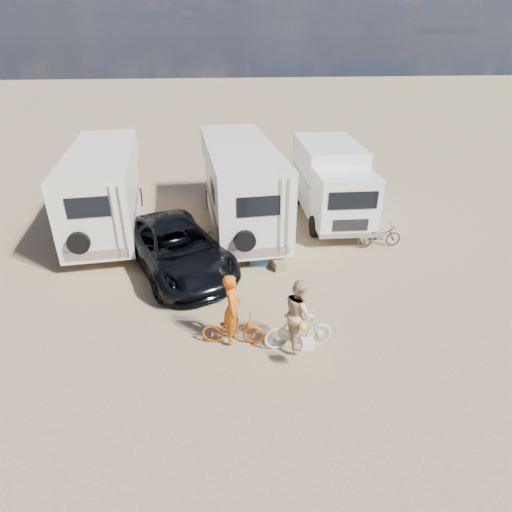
{
  "coord_description": "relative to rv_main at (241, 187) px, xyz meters",
  "views": [
    {
      "loc": [
        -0.77,
        -9.79,
        7.24
      ],
      "look_at": [
        0.3,
        1.34,
        1.3
      ],
      "focal_mm": 29.78,
      "sensor_mm": 36.0,
      "label": 1
    }
  ],
  "objects": [
    {
      "name": "bike_man",
      "position": [
        -0.7,
        -7.56,
        -1.26
      ],
      "size": [
        1.69,
        0.79,
        0.86
      ],
      "primitive_type": "imported",
      "rotation": [
        0.0,
        0.0,
        1.43
      ],
      "color": "#C35006",
      "rests_on": "ground"
    },
    {
      "name": "bike_woman",
      "position": [
        0.94,
        -7.91,
        -1.16
      ],
      "size": [
        1.8,
        0.6,
        1.06
      ],
      "primitive_type": "imported",
      "rotation": [
        0.0,
        0.0,
        1.63
      ],
      "color": "beige",
      "rests_on": "ground"
    },
    {
      "name": "ground",
      "position": [
        -0.18,
        -6.58,
        -1.69
      ],
      "size": [
        140.0,
        140.0,
        0.0
      ],
      "primitive_type": "plane",
      "color": "#A0865F",
      "rests_on": "ground"
    },
    {
      "name": "rider_man",
      "position": [
        -0.7,
        -7.56,
        -0.76
      ],
      "size": [
        0.53,
        0.73,
        1.86
      ],
      "primitive_type": "imported",
      "rotation": [
        0.0,
        0.0,
        1.43
      ],
      "color": "#CD550D",
      "rests_on": "ground"
    },
    {
      "name": "cooler",
      "position": [
        0.41,
        -3.39,
        -1.44
      ],
      "size": [
        0.69,
        0.56,
        0.49
      ],
      "primitive_type": "cube",
      "rotation": [
        0.0,
        0.0,
        -0.21
      ],
      "color": "navy",
      "rests_on": "ground"
    },
    {
      "name": "rv_main",
      "position": [
        0.0,
        0.0,
        0.0
      ],
      "size": [
        3.17,
        7.96,
        3.38
      ],
      "primitive_type": null,
      "rotation": [
        0.0,
        0.0,
        0.08
      ],
      "color": "white",
      "rests_on": "ground"
    },
    {
      "name": "crate",
      "position": [
        1.06,
        -3.85,
        -1.53
      ],
      "size": [
        0.49,
        0.49,
        0.33
      ],
      "primitive_type": "cube",
      "rotation": [
        0.0,
        0.0,
        0.22
      ],
      "color": "olive",
      "rests_on": "ground"
    },
    {
      "name": "bike_parked",
      "position": [
        5.02,
        -2.5,
        -1.24
      ],
      "size": [
        1.74,
        0.71,
        0.89
      ],
      "primitive_type": "imported",
      "rotation": [
        0.0,
        0.0,
        1.64
      ],
      "color": "#282A28",
      "rests_on": "ground"
    },
    {
      "name": "rv_left",
      "position": [
        -5.4,
        0.34,
        -0.1
      ],
      "size": [
        3.2,
        8.0,
        3.17
      ],
      "primitive_type": null,
      "rotation": [
        0.0,
        0.0,
        0.1
      ],
      "color": "white",
      "rests_on": "ground"
    },
    {
      "name": "box_truck",
      "position": [
        3.89,
        0.47,
        -0.16
      ],
      "size": [
        2.46,
        6.0,
        3.06
      ],
      "primitive_type": null,
      "rotation": [
        0.0,
        0.0,
        -0.01
      ],
      "color": "white",
      "rests_on": "ground"
    },
    {
      "name": "rider_woman",
      "position": [
        0.94,
        -7.91,
        -0.77
      ],
      "size": [
        0.74,
        0.93,
        1.84
      ],
      "primitive_type": "imported",
      "rotation": [
        0.0,
        0.0,
        1.63
      ],
      "color": "tan",
      "rests_on": "ground"
    },
    {
      "name": "dark_suv",
      "position": [
        -2.38,
        -3.46,
        -0.9
      ],
      "size": [
        4.69,
        6.29,
        1.59
      ],
      "primitive_type": "imported",
      "rotation": [
        0.0,
        0.0,
        0.41
      ],
      "color": "black",
      "rests_on": "ground"
    }
  ]
}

